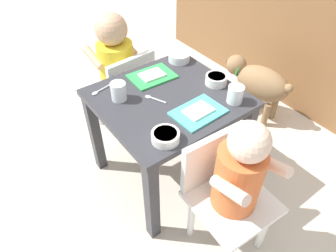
% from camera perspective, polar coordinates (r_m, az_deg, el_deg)
% --- Properties ---
extents(ground_plane, '(7.00, 7.00, 0.00)m').
position_cam_1_polar(ground_plane, '(1.59, 0.00, -8.19)').
color(ground_plane, beige).
extents(kitchen_cabinet_back, '(2.27, 0.37, 0.97)m').
position_cam_1_polar(kitchen_cabinet_back, '(2.04, 27.19, 16.53)').
color(kitchen_cabinet_back, brown).
rests_on(kitchen_cabinet_back, ground).
extents(dining_table, '(0.53, 0.56, 0.47)m').
position_cam_1_polar(dining_table, '(1.32, 0.00, 2.52)').
color(dining_table, '#333338').
rests_on(dining_table, ground).
extents(seated_child_left, '(0.30, 0.30, 0.67)m').
position_cam_1_polar(seated_child_left, '(1.60, -9.26, 11.44)').
color(seated_child_left, white).
rests_on(seated_child_left, ground).
extents(seated_child_right, '(0.29, 0.29, 0.65)m').
position_cam_1_polar(seated_child_right, '(1.07, 12.35, -9.11)').
color(seated_child_right, white).
rests_on(seated_child_right, ground).
extents(dog, '(0.42, 0.22, 0.34)m').
position_cam_1_polar(dog, '(1.86, 16.30, 7.81)').
color(dog, olive).
rests_on(dog, ground).
extents(food_tray_left, '(0.15, 0.20, 0.02)m').
position_cam_1_polar(food_tray_left, '(1.38, -2.97, 9.22)').
color(food_tray_left, green).
rests_on(food_tray_left, dining_table).
extents(food_tray_right, '(0.15, 0.20, 0.02)m').
position_cam_1_polar(food_tray_right, '(1.18, 5.61, 2.62)').
color(food_tray_right, '#4CC6BC').
rests_on(food_tray_right, dining_table).
extents(water_cup_left, '(0.06, 0.06, 0.07)m').
position_cam_1_polar(water_cup_left, '(1.25, 12.30, 5.58)').
color(water_cup_left, white).
rests_on(water_cup_left, dining_table).
extents(water_cup_right, '(0.06, 0.06, 0.07)m').
position_cam_1_polar(water_cup_right, '(1.25, -9.10, 6.17)').
color(water_cup_right, white).
rests_on(water_cup_right, dining_table).
extents(cereal_bowl_left_side, '(0.09, 0.09, 0.04)m').
position_cam_1_polar(cereal_bowl_left_side, '(1.34, 8.89, 8.51)').
color(cereal_bowl_left_side, white).
rests_on(cereal_bowl_left_side, dining_table).
extents(cereal_bowl_right_side, '(0.10, 0.10, 0.03)m').
position_cam_1_polar(cereal_bowl_right_side, '(1.06, -0.47, -1.92)').
color(cereal_bowl_right_side, white).
rests_on(cereal_bowl_right_side, dining_table).
extents(veggie_bowl_near, '(0.10, 0.10, 0.04)m').
position_cam_1_polar(veggie_bowl_near, '(1.49, 2.07, 12.66)').
color(veggie_bowl_near, white).
rests_on(veggie_bowl_near, dining_table).
extents(spoon_by_left_tray, '(0.10, 0.05, 0.01)m').
position_cam_1_polar(spoon_by_left_tray, '(1.25, -2.71, 5.08)').
color(spoon_by_left_tray, silver).
rests_on(spoon_by_left_tray, dining_table).
extents(spoon_by_right_tray, '(0.03, 0.10, 0.01)m').
position_cam_1_polar(spoon_by_right_tray, '(1.32, -12.50, 6.41)').
color(spoon_by_right_tray, silver).
rests_on(spoon_by_right_tray, dining_table).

